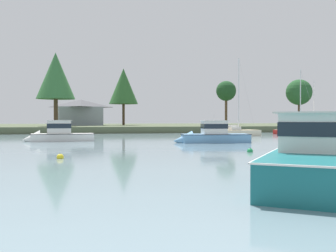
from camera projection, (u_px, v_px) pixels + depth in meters
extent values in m
cube|color=#4C563D|center=(145.00, 127.00, 92.37)|extent=(212.21, 55.10, 1.13)
cube|color=beige|center=(235.00, 135.00, 53.05)|extent=(8.10, 4.67, 1.44)
cube|color=#CCB78E|center=(235.00, 130.00, 53.03)|extent=(7.57, 4.26, 0.04)
cube|color=silver|center=(233.00, 128.00, 52.83)|extent=(2.09, 1.95, 0.47)
cylinder|color=silver|center=(239.00, 94.00, 53.27)|extent=(0.16, 0.16, 10.15)
cylinder|color=silver|center=(230.00, 126.00, 52.55)|extent=(2.98, 1.10, 0.12)
cylinder|color=silver|center=(230.00, 126.00, 52.55)|extent=(2.69, 1.02, 0.14)
cylinder|color=#999999|center=(247.00, 95.00, 54.06)|extent=(2.96, 1.01, 10.10)
cube|color=#B2231E|center=(296.00, 134.00, 60.43)|extent=(6.88, 5.57, 1.17)
cube|color=#CCB78E|center=(296.00, 130.00, 60.42)|extent=(6.41, 5.15, 0.04)
cube|color=silver|center=(294.00, 128.00, 60.55)|extent=(1.95, 1.86, 0.43)
cylinder|color=silver|center=(300.00, 100.00, 60.12)|extent=(0.14, 0.14, 9.62)
cylinder|color=silver|center=(291.00, 126.00, 60.74)|extent=(2.40, 1.72, 0.11)
cylinder|color=silver|center=(291.00, 126.00, 60.74)|extent=(2.18, 1.58, 0.14)
cylinder|color=#999999|center=(310.00, 100.00, 59.57)|extent=(2.35, 1.65, 9.58)
cube|color=#196B70|center=(313.00, 177.00, 13.64)|extent=(7.25, 8.52, 1.81)
cone|color=#196B70|center=(318.00, 164.00, 17.54)|extent=(3.41, 3.39, 2.48)
cube|color=silver|center=(313.00, 153.00, 13.62)|extent=(7.44, 8.72, 0.05)
cube|color=silver|center=(314.00, 132.00, 14.13)|extent=(3.48, 3.63, 1.38)
cube|color=#19232D|center=(314.00, 129.00, 14.12)|extent=(3.55, 3.70, 0.50)
cube|color=beige|center=(314.00, 113.00, 14.11)|extent=(3.97, 4.11, 0.06)
cylinder|color=silver|center=(314.00, 97.00, 14.10)|extent=(0.03, 0.03, 1.16)
cube|color=#669ECC|center=(216.00, 141.00, 38.51)|extent=(6.96, 2.87, 1.36)
cone|color=#669ECC|center=(183.00, 141.00, 38.11)|extent=(2.08, 2.18, 2.01)
cube|color=black|center=(216.00, 134.00, 38.50)|extent=(7.11, 2.97, 0.05)
cube|color=silver|center=(214.00, 127.00, 38.47)|extent=(2.55, 2.01, 1.33)
cube|color=#19232D|center=(214.00, 126.00, 38.47)|extent=(2.60, 2.05, 0.48)
cube|color=beige|center=(214.00, 121.00, 38.46)|extent=(2.86, 2.32, 0.06)
cylinder|color=silver|center=(214.00, 116.00, 38.45)|extent=(0.03, 0.03, 0.81)
cube|color=white|center=(63.00, 139.00, 41.17)|extent=(6.71, 2.87, 1.28)
cone|color=white|center=(31.00, 140.00, 40.19)|extent=(2.01, 2.22, 2.07)
cube|color=black|center=(63.00, 134.00, 41.16)|extent=(6.85, 2.98, 0.05)
cube|color=silver|center=(59.00, 127.00, 41.03)|extent=(2.62, 2.05, 1.40)
cube|color=#19232D|center=(59.00, 126.00, 41.03)|extent=(2.67, 2.09, 0.51)
cube|color=beige|center=(59.00, 120.00, 41.02)|extent=(2.94, 2.37, 0.06)
cylinder|color=silver|center=(59.00, 114.00, 41.01)|extent=(0.03, 0.03, 1.41)
sphere|color=#1E8C47|center=(250.00, 151.00, 27.13)|extent=(0.42, 0.42, 0.42)
torus|color=#333338|center=(250.00, 148.00, 27.13)|extent=(0.12, 0.12, 0.02)
sphere|color=yellow|center=(60.00, 157.00, 22.67)|extent=(0.42, 0.42, 0.42)
torus|color=#333338|center=(60.00, 153.00, 22.67)|extent=(0.12, 0.12, 0.02)
cylinder|color=brown|center=(124.00, 108.00, 84.16)|extent=(0.57, 0.57, 7.83)
cone|color=#2D602D|center=(123.00, 86.00, 84.08)|extent=(6.44, 6.44, 7.87)
cylinder|color=brown|center=(226.00, 110.00, 91.35)|extent=(0.61, 0.61, 7.08)
sphere|color=#1E4723|center=(226.00, 91.00, 91.27)|extent=(4.82, 4.82, 4.82)
cylinder|color=brown|center=(299.00, 112.00, 80.16)|extent=(0.43, 0.43, 5.82)
sphere|color=#235128|center=(299.00, 92.00, 80.09)|extent=(5.43, 5.43, 5.43)
cylinder|color=brown|center=(56.00, 104.00, 68.67)|extent=(0.74, 0.74, 8.26)
cone|color=#336B38|center=(56.00, 76.00, 68.58)|extent=(6.90, 6.90, 8.43)
cube|color=gray|center=(81.00, 116.00, 81.16)|extent=(9.05, 9.73, 3.88)
pyramid|color=#47474C|center=(81.00, 103.00, 81.12)|extent=(9.77, 10.51, 1.63)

